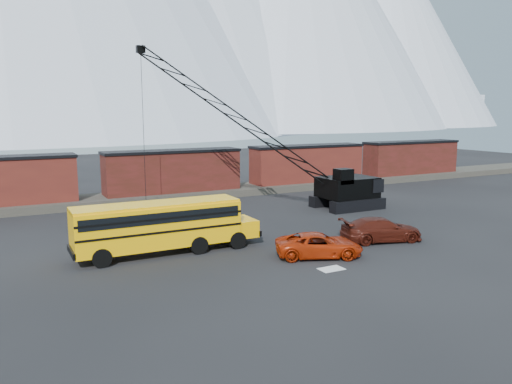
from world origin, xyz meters
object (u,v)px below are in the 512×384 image
Objects in this scene: school_bus at (163,225)px; crawler_crane at (239,119)px; maroon_suv at (381,230)px; red_pickup at (319,245)px.

school_bus is 15.59m from crawler_crane.
school_bus is 2.11× the size of maroon_suv.
red_pickup is 0.94× the size of maroon_suv.
maroon_suv is at bearing -16.00° from school_bus.
crawler_crane is at bearing 45.16° from school_bus.
red_pickup is at bearing -32.06° from school_bus.
school_bus is 9.54m from red_pickup.
red_pickup is 5.88m from maroon_suv.
school_bus is 2.24× the size of red_pickup.
school_bus is 0.59× the size of crawler_crane.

